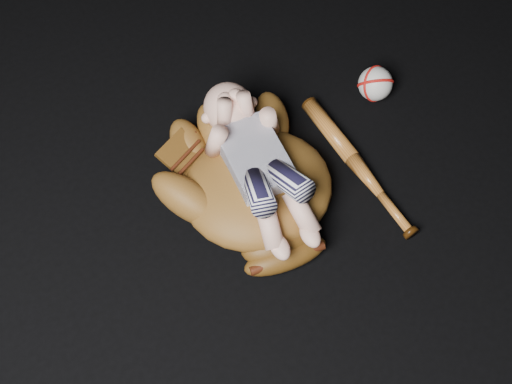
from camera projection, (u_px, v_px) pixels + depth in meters
baseball_glove at (257, 184)px, 1.29m from camera, size 0.47×0.51×0.14m
newborn_baby at (262, 166)px, 1.24m from camera, size 0.25×0.42×0.16m
baseball_bat at (358, 166)px, 1.37m from camera, size 0.07×0.39×0.04m
baseball at (375, 84)px, 1.46m from camera, size 0.09×0.09×0.08m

